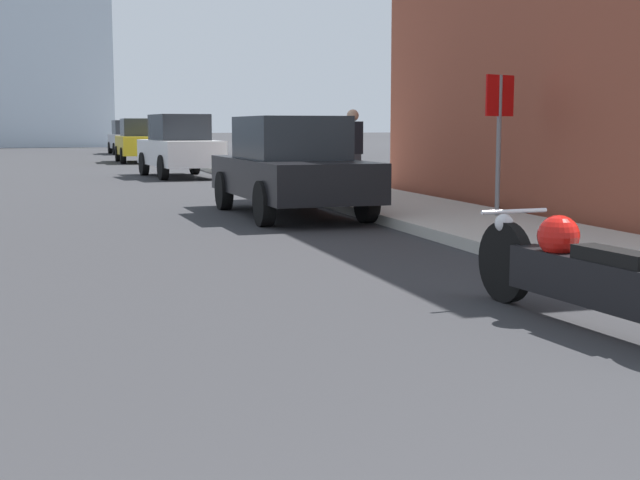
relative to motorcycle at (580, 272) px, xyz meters
name	(u,v)px	position (x,y,z in m)	size (l,w,h in m)	color
sidewalk	(189,157)	(2.05, 35.14, -0.33)	(2.21, 240.00, 0.15)	#B2ADA3
motorcycle	(580,272)	(0.00, 0.00, 0.00)	(0.62, 2.70, 0.80)	black
parked_car_black	(290,166)	(-0.01, 8.53, 0.42)	(1.94, 4.58, 1.63)	black
parked_car_white	(179,146)	(-0.28, 20.39, 0.49)	(2.10, 4.40, 1.81)	silver
parked_car_yellow	(142,141)	(-0.36, 31.48, 0.47)	(1.99, 4.26, 1.78)	gold
parked_car_silver	(128,138)	(-0.08, 43.02, 0.47)	(1.93, 4.18, 1.79)	#BCBCC1
stop_sign	(499,120)	(2.60, 6.28, 1.16)	(0.57, 0.26, 2.07)	slate
pedestrian	(353,151)	(1.80, 10.71, 0.59)	(0.36, 0.23, 1.64)	#38383D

